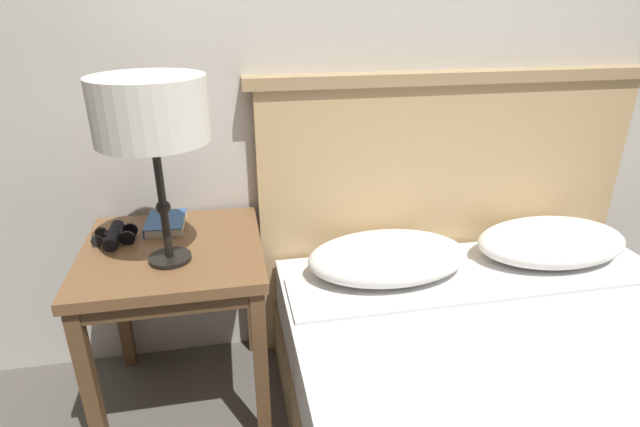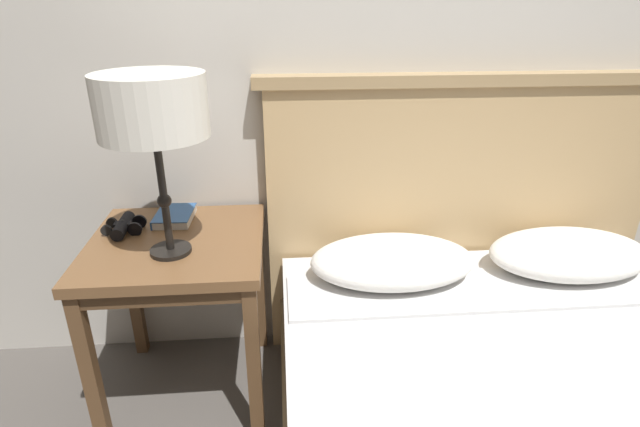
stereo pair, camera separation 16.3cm
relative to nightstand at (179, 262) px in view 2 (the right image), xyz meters
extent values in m
cube|color=beige|center=(0.57, 0.34, 0.74)|extent=(8.00, 0.06, 2.60)
cube|color=brown|center=(0.00, 0.00, 0.07)|extent=(0.58, 0.58, 0.04)
cube|color=brown|center=(0.00, 0.00, 0.03)|extent=(0.55, 0.55, 0.05)
cube|color=brown|center=(-0.26, -0.26, -0.26)|extent=(0.04, 0.04, 0.61)
cube|color=brown|center=(0.25, -0.26, -0.26)|extent=(0.04, 0.04, 0.61)
cube|color=brown|center=(-0.26, 0.25, -0.26)|extent=(0.04, 0.04, 0.61)
cube|color=brown|center=(0.25, 0.25, -0.26)|extent=(0.04, 0.04, 0.61)
cube|color=silver|center=(1.08, -0.08, -0.11)|extent=(1.41, 0.28, 0.01)
cube|color=tan|center=(1.08, 0.27, -0.01)|extent=(1.55, 0.06, 1.10)
cube|color=#A4865B|center=(1.08, 0.27, 0.56)|extent=(1.62, 0.10, 0.04)
ellipsoid|color=white|center=(0.76, 0.03, -0.05)|extent=(0.60, 0.36, 0.15)
ellipsoid|color=white|center=(1.43, 0.03, -0.05)|extent=(0.60, 0.36, 0.15)
cylinder|color=black|center=(0.00, -0.09, 0.09)|extent=(0.13, 0.13, 0.01)
cylinder|color=black|center=(0.00, -0.09, 0.28)|extent=(0.02, 0.02, 0.36)
sphere|color=black|center=(0.00, -0.09, 0.26)|extent=(0.04, 0.04, 0.04)
cylinder|color=silver|center=(0.00, -0.09, 0.56)|extent=(0.32, 0.32, 0.18)
cube|color=silver|center=(-0.03, 0.17, 0.10)|extent=(0.13, 0.18, 0.03)
cube|color=#2D568E|center=(-0.03, 0.17, 0.11)|extent=(0.14, 0.18, 0.00)
cube|color=#2D568E|center=(-0.09, 0.17, 0.10)|extent=(0.01, 0.18, 0.03)
cylinder|color=black|center=(-0.19, 0.05, 0.11)|extent=(0.04, 0.10, 0.04)
cylinder|color=black|center=(-0.14, 0.05, 0.11)|extent=(0.05, 0.01, 0.05)
cylinder|color=black|center=(-0.24, 0.05, 0.11)|extent=(0.04, 0.01, 0.04)
cylinder|color=black|center=(-0.19, 0.11, 0.11)|extent=(0.04, 0.10, 0.04)
cylinder|color=black|center=(-0.14, 0.11, 0.11)|extent=(0.05, 0.01, 0.05)
cylinder|color=black|center=(-0.24, 0.11, 0.11)|extent=(0.04, 0.01, 0.04)
cube|color=black|center=(-0.19, 0.08, 0.12)|extent=(0.06, 0.04, 0.01)
cylinder|color=black|center=(-0.19, 0.08, 0.12)|extent=(0.02, 0.01, 0.02)
camera|label=1|loc=(0.20, -1.52, 0.84)|focal=28.00mm
camera|label=2|loc=(0.36, -1.54, 0.84)|focal=28.00mm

